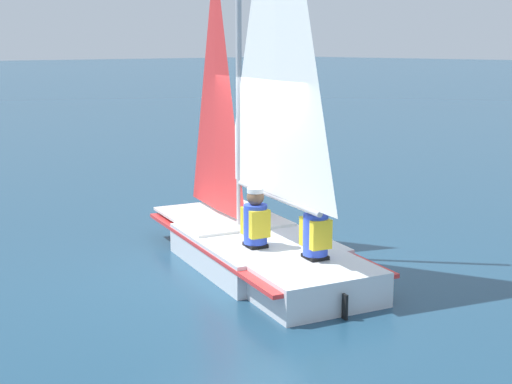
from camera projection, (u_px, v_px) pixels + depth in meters
name	position (u px, v px, depth m)	size (l,w,h in m)	color
ground_plane	(256.00, 265.00, 9.63)	(260.00, 260.00, 0.00)	navy
sailboat_main	(257.00, 206.00, 9.45)	(4.44, 2.67, 5.78)	silver
sailor_helm	(255.00, 230.00, 8.99)	(0.40, 0.37, 1.16)	black
sailor_crew	(315.00, 241.00, 8.50)	(0.40, 0.37, 1.16)	black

